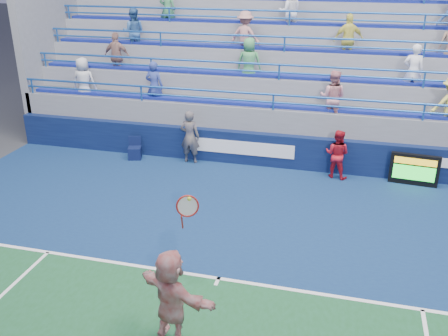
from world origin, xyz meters
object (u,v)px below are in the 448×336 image
(serve_speed_board, at_px, (414,170))
(line_judge, at_px, (190,137))
(ball_girl, at_px, (337,154))
(tennis_player, at_px, (171,297))
(judge_chair, at_px, (135,152))

(serve_speed_board, distance_m, line_judge, 7.05)
(serve_speed_board, relative_size, line_judge, 0.79)
(serve_speed_board, distance_m, ball_girl, 2.30)
(ball_girl, bearing_deg, tennis_player, 88.97)
(tennis_player, relative_size, line_judge, 1.62)
(judge_chair, xyz_separation_m, line_judge, (1.92, 0.17, 0.65))
(serve_speed_board, xyz_separation_m, tennis_player, (-4.73, -8.04, 0.42))
(judge_chair, relative_size, tennis_player, 0.26)
(judge_chair, relative_size, line_judge, 0.42)
(line_judge, bearing_deg, tennis_player, 105.55)
(tennis_player, bearing_deg, judge_chair, 118.11)
(serve_speed_board, height_order, line_judge, line_judge)
(line_judge, bearing_deg, judge_chair, 4.70)
(judge_chair, xyz_separation_m, tennis_player, (4.23, -7.91, 0.67))
(serve_speed_board, bearing_deg, tennis_player, -120.45)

